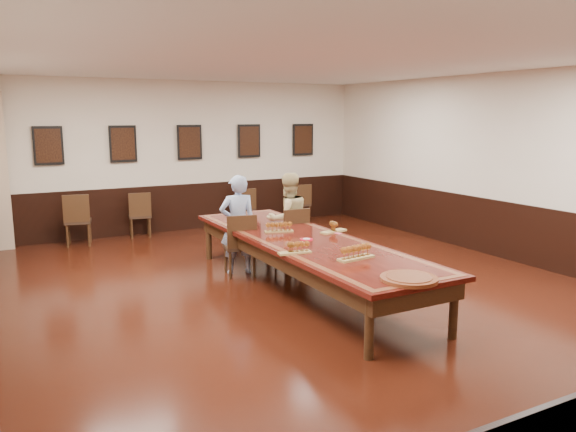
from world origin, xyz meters
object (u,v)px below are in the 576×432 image
spare_chair_b (140,214)px  person_woman (288,219)px  spare_chair_a (78,219)px  chair_man (240,244)px  spare_chair_d (300,203)px  person_man (238,225)px  spare_chair_c (244,208)px  conference_table (305,248)px  carved_platter (409,279)px  chair_woman (291,237)px

spare_chair_b → person_woman: 3.78m
spare_chair_a → chair_man: bearing=131.9°
spare_chair_d → person_woman: size_ratio=0.58×
chair_man → person_man: bearing=-90.0°
spare_chair_c → person_man: person_man is taller
spare_chair_b → conference_table: bearing=113.0°
spare_chair_b → carved_platter: (1.13, -7.02, 0.31)m
person_man → carved_platter: size_ratio=2.07×
person_man → person_woman: 0.94m
person_woman → spare_chair_c: bearing=-99.8°
spare_chair_c → person_woman: bearing=72.5°
spare_chair_a → spare_chair_d: (4.92, 0.06, -0.05)m
conference_table → spare_chair_d: bearing=61.3°
person_woman → conference_table: person_woman is taller
spare_chair_a → person_man: person_man is taller
person_man → spare_chair_d: bearing=-120.7°
chair_man → spare_chair_c: bearing=-103.5°
carved_platter → conference_table: bearing=88.8°
spare_chair_b → carved_platter: size_ratio=1.23×
conference_table → spare_chair_a: bearing=118.1°
spare_chair_a → person_woman: 4.29m
chair_man → spare_chair_b: bearing=-68.0°
spare_chair_b → person_man: (0.70, -3.48, 0.32)m
chair_man → spare_chair_d: 4.56m
chair_woman → conference_table: (-0.46, -1.24, 0.12)m
spare_chair_b → spare_chair_d: bearing=-173.5°
chair_woman → person_woman: size_ratio=0.64×
spare_chair_a → person_man: size_ratio=0.64×
carved_platter → person_man: bearing=97.0°
carved_platter → spare_chair_d: bearing=69.5°
spare_chair_a → spare_chair_d: spare_chair_a is taller
chair_woman → spare_chair_a: 4.36m
chair_man → person_woman: person_woman is taller
spare_chair_c → person_woman: 3.37m
carved_platter → person_woman: bearing=82.1°
chair_man → chair_woman: 0.96m
spare_chair_b → spare_chair_a: bearing=19.2°
chair_man → conference_table: bearing=124.8°
person_man → conference_table: (0.48, -1.26, -0.17)m
chair_man → spare_chair_a: size_ratio=0.97×
chair_man → carved_platter: chair_man is taller
spare_chair_a → spare_chair_b: 1.25m
spare_chair_b → conference_table: size_ratio=0.19×
chair_man → spare_chair_c: 3.83m
person_man → carved_platter: bearing=108.3°
conference_table → carved_platter: bearing=-91.2°
spare_chair_b → spare_chair_d: size_ratio=1.03×
spare_chair_b → spare_chair_c: size_ratio=1.06×
chair_man → spare_chair_c: chair_man is taller
person_man → person_woman: (0.94, 0.08, -0.01)m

